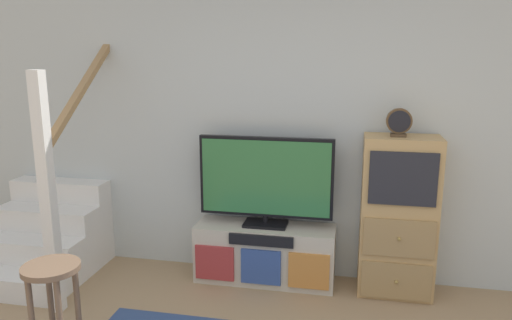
% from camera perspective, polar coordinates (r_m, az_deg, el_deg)
% --- Properties ---
extents(back_wall, '(6.40, 0.12, 2.70)m').
position_cam_1_polar(back_wall, '(4.08, 5.95, 4.58)').
color(back_wall, '#B2B7B2').
rests_on(back_wall, ground_plane).
extents(media_console, '(1.17, 0.38, 0.49)m').
position_cam_1_polar(media_console, '(4.17, 1.06, -11.01)').
color(media_console, '#BCB29E').
rests_on(media_console, ground_plane).
extents(television, '(1.12, 0.22, 0.75)m').
position_cam_1_polar(television, '(3.98, 1.16, -2.31)').
color(television, black).
rests_on(television, media_console).
extents(side_cabinet, '(0.58, 0.38, 1.29)m').
position_cam_1_polar(side_cabinet, '(4.00, 16.45, -6.49)').
color(side_cabinet, tan).
rests_on(side_cabinet, ground_plane).
extents(desk_clock, '(0.19, 0.08, 0.22)m').
position_cam_1_polar(desk_clock, '(3.81, 16.57, 4.27)').
color(desk_clock, '#4C3823').
rests_on(desk_clock, side_cabinet).
extents(staircase, '(1.00, 1.36, 2.20)m').
position_cam_1_polar(staircase, '(4.84, -22.24, -6.99)').
color(staircase, silver).
rests_on(staircase, ground_plane).
extents(bar_stool_near, '(0.34, 0.34, 0.68)m').
position_cam_1_polar(bar_stool_near, '(3.24, -22.87, -14.14)').
color(bar_stool_near, brown).
rests_on(bar_stool_near, ground_plane).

